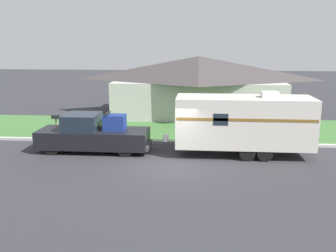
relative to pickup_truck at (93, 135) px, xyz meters
name	(u,v)px	position (x,y,z in m)	size (l,w,h in m)	color
ground_plane	(169,165)	(4.09, -1.94, -0.87)	(120.00, 120.00, 0.00)	#2D2D33
curb_strip	(174,142)	(4.09, 1.81, -0.80)	(80.00, 0.30, 0.14)	#ADADA8
lawn_strip	(178,129)	(4.09, 5.46, -0.85)	(80.00, 7.00, 0.03)	#3D6B33
house_across_street	(198,85)	(5.33, 10.51, 1.47)	(13.44, 7.06, 4.50)	#B2B2A8
pickup_truck	(93,135)	(0.00, 0.00, 0.00)	(5.76, 1.98, 2.05)	black
travel_trailer	(244,122)	(7.65, 0.00, 0.83)	(7.85, 2.30, 3.20)	black
mailbox	(56,120)	(-2.91, 2.49, 0.19)	(0.48, 0.20, 1.37)	brown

